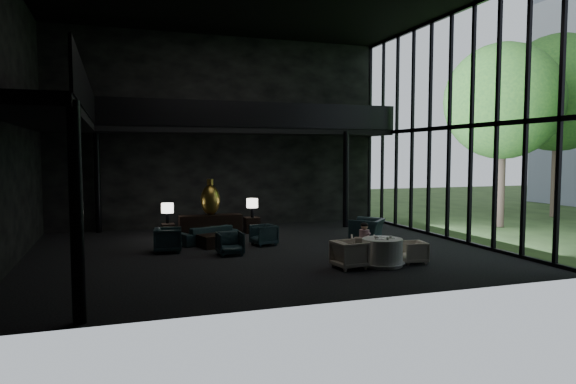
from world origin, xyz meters
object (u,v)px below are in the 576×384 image
object	(u,v)px
dining_table	(382,254)
window_armchair	(367,224)
coffee_table	(213,241)
child	(364,233)
bronze_urn	(210,200)
side_table_left	(168,231)
table_lamp_left	(167,209)
side_table_right	(252,225)
lounge_armchair_east	(264,234)
lounge_armchair_west	(168,238)
lounge_armchair_south	(230,242)
dining_chair_east	(413,252)
console	(211,225)
dining_chair_north	(363,246)
dining_chair_west	(350,252)
sofa	(207,232)
table_lamp_right	(252,204)

from	to	relation	value
dining_table	window_armchair	bearing A→B (deg)	68.40
coffee_table	child	size ratio (longest dim) A/B	1.47
bronze_urn	side_table_left	size ratio (longest dim) A/B	2.69
table_lamp_left	side_table_right	distance (m)	3.28
child	coffee_table	bearing A→B (deg)	-41.73
lounge_armchair_east	window_armchair	xyz separation A→B (m)	(3.72, -0.29, 0.21)
lounge_armchair_west	lounge_armchair_south	size ratio (longest dim) A/B	1.20
window_armchair	child	distance (m)	3.28
lounge_armchair_south	dining_chair_east	world-z (taller)	lounge_armchair_south
coffee_table	table_lamp_left	bearing A→B (deg)	115.42
console	window_armchair	bearing A→B (deg)	-31.80
side_table_left	window_armchair	size ratio (longest dim) A/B	0.38
table_lamp_left	lounge_armchair_west	bearing A→B (deg)	-95.11
side_table_left	lounge_armchair_west	xyz separation A→B (m)	(-0.27, -2.90, 0.21)
dining_chair_north	dining_chair_west	bearing A→B (deg)	73.01
sofa	coffee_table	world-z (taller)	sofa
dining_chair_west	table_lamp_right	bearing A→B (deg)	1.19
table_lamp_left	side_table_right	size ratio (longest dim) A/B	1.23
table_lamp_right	coffee_table	bearing A→B (deg)	-128.76
console	bronze_urn	xyz separation A→B (m)	(0.00, 0.03, 0.96)
dining_chair_north	bronze_urn	bearing A→B (deg)	-34.84
side_table_right	dining_chair_west	size ratio (longest dim) A/B	0.69
table_lamp_left	dining_chair_east	bearing A→B (deg)	-48.47
side_table_right	table_lamp_right	xyz separation A→B (m)	(0.00, -0.08, 0.83)
console	bronze_urn	distance (m)	0.96
dining_chair_north	side_table_right	bearing A→B (deg)	-47.63
lounge_armchair_west	dining_table	bearing A→B (deg)	-118.79
dining_table	dining_chair_east	xyz separation A→B (m)	(0.98, 0.01, -0.03)
table_lamp_right	lounge_armchair_south	distance (m)	4.43
lounge_armchair_east	dining_chair_east	world-z (taller)	lounge_armchair_east
coffee_table	dining_chair_north	xyz separation A→B (m)	(3.87, -3.23, 0.15)
side_table_right	lounge_armchair_west	size ratio (longest dim) A/B	0.66
side_table_left	dining_chair_north	xyz separation A→B (m)	(5.08, -5.66, 0.10)
table_lamp_right	sofa	xyz separation A→B (m)	(-2.04, -1.67, -0.73)
lounge_armchair_west	dining_chair_east	world-z (taller)	lounge_armchair_west
sofa	dining_table	distance (m)	6.46
lounge_armchair_south	child	bearing A→B (deg)	-28.57
sofa	dining_chair_west	distance (m)	5.92
table_lamp_right	dining_table	distance (m)	7.10
side_table_left	lounge_armchair_south	xyz separation A→B (m)	(1.46, -3.96, 0.13)
table_lamp_right	console	bearing A→B (deg)	176.24
table_lamp_left	window_armchair	xyz separation A→B (m)	(6.61, -3.09, -0.46)
window_armchair	dining_table	xyz separation A→B (m)	(-1.50, -3.79, -0.25)
table_lamp_right	dining_chair_north	xyz separation A→B (m)	(1.88, -5.70, -0.78)
bronze_urn	table_lamp_right	xyz separation A→B (m)	(1.60, -0.13, -0.20)
table_lamp_left	bronze_urn	bearing A→B (deg)	1.53
console	table_lamp_right	bearing A→B (deg)	-3.76
side_table_left	table_lamp_right	xyz separation A→B (m)	(3.20, 0.04, 0.88)
side_table_right	lounge_armchair_south	distance (m)	4.43
lounge_armchair_west	dining_table	xyz separation A→B (m)	(5.38, -3.85, -0.13)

